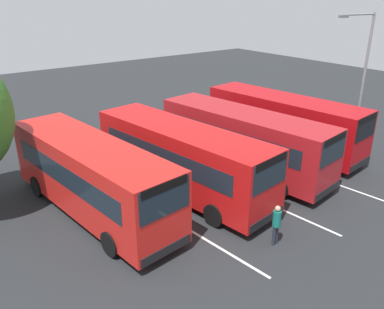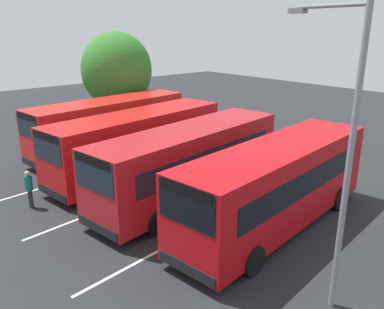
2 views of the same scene
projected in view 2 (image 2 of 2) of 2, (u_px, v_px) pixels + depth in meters
name	position (u px, v px, depth m)	size (l,w,h in m)	color
ground_plane	(171.00, 183.00, 19.77)	(72.79, 72.79, 0.00)	#232628
bus_far_left	(109.00, 125.00, 23.85)	(10.24, 3.57, 3.30)	red
bus_center_left	(138.00, 142.00, 20.32)	(10.26, 3.80, 3.30)	red
bus_center_right	(189.00, 161.00, 17.39)	(10.27, 3.84, 3.30)	#AD191E
bus_far_right	(276.00, 184.00, 14.94)	(10.24, 3.61, 3.30)	#B70C11
pedestrian	(29.00, 186.00, 16.80)	(0.33, 0.33, 1.70)	#232833
street_lamp	(343.00, 145.00, 9.91)	(0.71, 2.58, 8.06)	gray
depot_tree	(117.00, 70.00, 28.11)	(5.11, 4.60, 7.17)	#4C3823
lane_stripe_outer_left	(127.00, 162.00, 22.78)	(15.25, 0.12, 0.01)	silver
lane_stripe_inner_left	(171.00, 183.00, 19.77)	(15.25, 0.12, 0.01)	silver
lane_stripe_inner_right	(232.00, 211.00, 16.75)	(15.25, 0.12, 0.01)	silver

